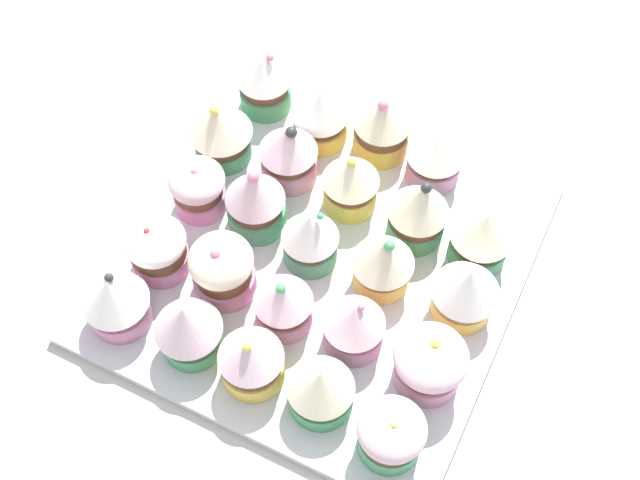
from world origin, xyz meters
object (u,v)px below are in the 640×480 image
(cupcake_19, at_px, (115,299))
(cupcake_20, at_px, (158,248))
(cupcake_9, at_px, (252,359))
(cupcake_15, at_px, (222,268))
(cupcake_3, at_px, (482,235))
(cupcake_12, at_px, (347,180))
(cupcake_10, at_px, (282,302))
(cupcake_1, at_px, (429,363))
(cupcake_18, at_px, (320,116))
(cupcake_16, at_px, (255,199))
(cupcake_4, at_px, (321,387))
(cupcake_6, at_px, (383,262))
(cupcake_2, at_px, (466,290))
(cupcake_21, at_px, (197,189))
(baking_tray, at_px, (320,258))
(cupcake_17, at_px, (288,152))
(cupcake_22, at_px, (220,131))
(cupcake_5, at_px, (354,325))
(cupcake_0, at_px, (391,434))
(cupcake_23, at_px, (264,81))
(cupcake_14, at_px, (188,327))
(cupcake_7, at_px, (418,210))
(cupcake_11, at_px, (310,237))
(cupcake_13, at_px, (379,124))

(cupcake_19, distance_m, cupcake_20, 0.07)
(cupcake_9, relative_size, cupcake_15, 0.99)
(cupcake_3, bearing_deg, cupcake_12, 89.50)
(cupcake_10, xyz_separation_m, cupcake_12, (0.14, 0.00, 0.00))
(cupcake_1, bearing_deg, cupcake_18, 45.46)
(cupcake_15, distance_m, cupcake_16, 0.08)
(cupcake_4, distance_m, cupcake_15, 0.15)
(cupcake_6, bearing_deg, cupcake_2, -85.45)
(cupcake_15, relative_size, cupcake_20, 1.16)
(cupcake_21, bearing_deg, cupcake_19, 178.07)
(cupcake_20, bearing_deg, baking_tray, -60.27)
(cupcake_12, xyz_separation_m, cupcake_17, (0.00, 0.07, 0.00))
(cupcake_1, distance_m, cupcake_6, 0.11)
(cupcake_15, height_order, cupcake_22, cupcake_22)
(cupcake_5, distance_m, cupcake_12, 0.15)
(cupcake_16, bearing_deg, cupcake_0, -125.74)
(cupcake_10, bearing_deg, cupcake_15, 84.49)
(cupcake_19, bearing_deg, cupcake_3, -52.95)
(cupcake_0, distance_m, cupcake_23, 0.40)
(cupcake_0, bearing_deg, cupcake_20, 75.96)
(cupcake_12, bearing_deg, cupcake_3, -90.50)
(cupcake_14, xyz_separation_m, cupcake_20, (0.06, 0.07, -0.01))
(cupcake_3, distance_m, cupcake_16, 0.22)
(cupcake_23, bearing_deg, cupcake_3, -105.67)
(cupcake_18, bearing_deg, baking_tray, -154.02)
(cupcake_14, distance_m, cupcake_15, 0.07)
(cupcake_20, bearing_deg, cupcake_2, -73.46)
(cupcake_7, bearing_deg, cupcake_16, 111.49)
(cupcake_1, distance_m, cupcake_12, 0.20)
(cupcake_14, bearing_deg, cupcake_1, -72.35)
(cupcake_18, height_order, cupcake_20, cupcake_18)
(cupcake_7, relative_size, cupcake_17, 1.04)
(cupcake_10, distance_m, cupcake_21, 0.15)
(cupcake_10, bearing_deg, baking_tray, -0.79)
(cupcake_20, distance_m, cupcake_22, 0.14)
(cupcake_7, relative_size, cupcake_11, 1.09)
(cupcake_12, relative_size, cupcake_20, 1.18)
(cupcake_6, xyz_separation_m, cupcake_7, (0.06, -0.01, 0.00))
(cupcake_4, xyz_separation_m, cupcake_9, (-0.00, 0.07, 0.00))
(cupcake_6, height_order, cupcake_18, cupcake_6)
(cupcake_17, bearing_deg, cupcake_10, -154.95)
(cupcake_6, bearing_deg, cupcake_13, 25.49)
(cupcake_4, xyz_separation_m, cupcake_22, (0.20, 0.21, 0.00))
(cupcake_4, relative_size, cupcake_23, 0.90)
(cupcake_11, bearing_deg, cupcake_14, 156.98)
(cupcake_7, relative_size, cupcake_20, 1.32)
(cupcake_6, bearing_deg, cupcake_1, -132.93)
(cupcake_10, height_order, cupcake_15, same)
(cupcake_1, distance_m, cupcake_11, 0.16)
(cupcake_3, height_order, cupcake_6, cupcake_6)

